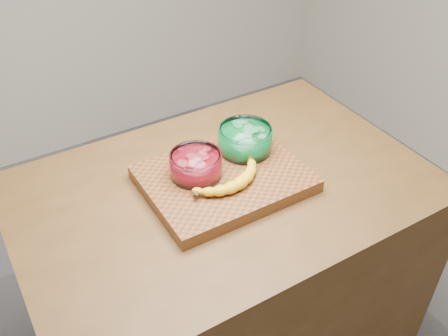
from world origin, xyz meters
TOP-DOWN VIEW (x-y plane):
  - counter at (0.00, 0.00)m, footprint 1.20×0.80m
  - cutting_board at (0.00, 0.00)m, footprint 0.45×0.35m
  - bowl_red at (-0.07, 0.04)m, footprint 0.15×0.15m
  - bowl_green at (0.11, 0.07)m, footprint 0.16×0.16m
  - banana at (-0.01, -0.04)m, footprint 0.26×0.15m

SIDE VIEW (x-z plane):
  - counter at x=0.00m, z-range 0.00..0.90m
  - cutting_board at x=0.00m, z-range 0.90..0.94m
  - banana at x=-0.01m, z-range 0.94..0.98m
  - bowl_red at x=-0.07m, z-range 0.94..1.01m
  - bowl_green at x=0.11m, z-range 0.94..1.01m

